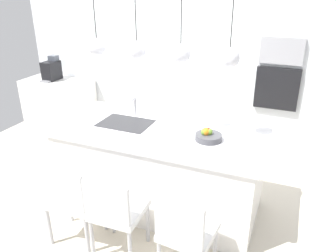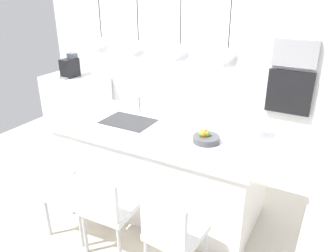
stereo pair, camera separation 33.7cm
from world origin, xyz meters
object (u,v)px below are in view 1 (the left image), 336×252
chair_near (71,199)px  chair_middle (116,210)px  fruit_bowl (208,136)px  chair_far (186,231)px  oven (277,88)px  coffee_machine (52,70)px  microwave (282,51)px

chair_near → chair_middle: chair_middle is taller
fruit_bowl → chair_far: (0.07, -0.80, -0.50)m
fruit_bowl → oven: size_ratio=0.46×
chair_middle → oven: bearing=66.5°
coffee_machine → oven: (3.49, 0.30, 0.01)m
fruit_bowl → chair_middle: fruit_bowl is taller
coffee_machine → chair_middle: bearing=-41.4°
microwave → chair_far: bearing=-99.5°
chair_near → chair_far: bearing=-0.1°
chair_middle → chair_far: 0.65m
fruit_bowl → chair_near: bearing=-143.2°
chair_near → chair_far: 1.13m
coffee_machine → chair_near: (1.95, -2.14, -0.55)m
oven → chair_middle: 2.71m
oven → chair_far: oven is taller
oven → chair_near: oven is taller
oven → chair_near: size_ratio=0.66×
microwave → chair_near: (-1.54, -2.44, -1.06)m
chair_near → chair_middle: (0.48, -0.00, 0.01)m
fruit_bowl → chair_far: bearing=-85.3°
coffee_machine → microwave: size_ratio=0.70×
fruit_bowl → chair_far: size_ratio=0.31×
microwave → coffee_machine: bearing=-175.1°
oven → chair_far: (-0.41, -2.44, -0.57)m
microwave → oven: 0.50m
fruit_bowl → microwave: 1.80m
microwave → oven: bearing=0.0°
coffee_machine → chair_far: coffee_machine is taller
chair_near → microwave: bearing=57.7°
microwave → oven: microwave is taller
coffee_machine → oven: size_ratio=0.68×
microwave → chair_near: bearing=-122.3°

